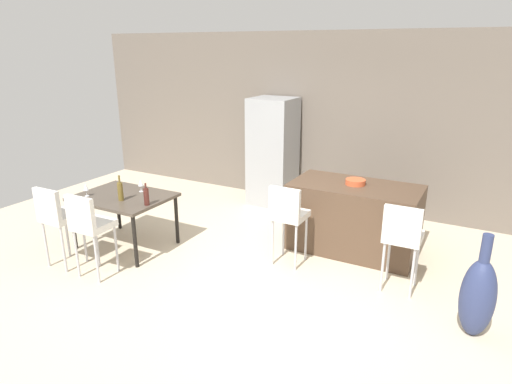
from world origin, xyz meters
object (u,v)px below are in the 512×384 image
(dining_chair_far, at_px, (89,223))
(wine_bottle_far, at_px, (146,196))
(refrigerator, at_px, (273,152))
(wine_glass_middle, at_px, (141,183))
(bar_chair_middle, at_px, (403,234))
(dining_table, at_px, (123,200))
(wine_bottle_right, at_px, (120,191))
(fruit_bowl, at_px, (355,182))
(dining_chair_near, at_px, (57,214))
(bar_chair_left, at_px, (288,213))
(kitchen_island, at_px, (354,218))
(wine_glass_left, at_px, (86,187))
(floor_vase, at_px, (478,297))

(dining_chair_far, xyz_separation_m, wine_bottle_far, (0.26, 0.70, 0.16))
(wine_bottle_far, relative_size, refrigerator, 0.16)
(refrigerator, bearing_deg, wine_glass_middle, -110.06)
(bar_chair_middle, distance_m, dining_table, 3.60)
(wine_bottle_right, distance_m, fruit_bowl, 3.07)
(dining_chair_near, height_order, fruit_bowl, dining_chair_near)
(bar_chair_left, xyz_separation_m, dining_table, (-2.18, -0.57, -0.03))
(dining_table, height_order, wine_bottle_far, wine_bottle_far)
(wine_glass_middle, bearing_deg, refrigerator, 69.94)
(dining_chair_near, distance_m, fruit_bowl, 3.79)
(wine_bottle_right, distance_m, refrigerator, 2.89)
(dining_chair_near, bearing_deg, kitchen_island, 36.12)
(wine_bottle_right, bearing_deg, dining_chair_near, -120.83)
(bar_chair_left, height_order, wine_bottle_far, bar_chair_left)
(wine_bottle_far, height_order, wine_glass_left, wine_bottle_far)
(bar_chair_middle, bearing_deg, refrigerator, 142.01)
(dining_chair_near, distance_m, wine_bottle_right, 0.80)
(wine_glass_left, bearing_deg, fruit_bowl, 27.80)
(dining_table, height_order, wine_glass_left, wine_glass_left)
(bar_chair_middle, height_order, refrigerator, refrigerator)
(wine_bottle_right, distance_m, floor_vase, 4.28)
(wine_bottle_far, distance_m, floor_vase, 3.86)
(wine_bottle_far, xyz_separation_m, wine_glass_middle, (-0.44, 0.38, 0.01))
(bar_chair_middle, bearing_deg, wine_glass_left, -168.29)
(bar_chair_middle, distance_m, floor_vase, 0.98)
(dining_table, height_order, wine_glass_middle, wine_glass_middle)
(bar_chair_middle, relative_size, dining_table, 0.85)
(refrigerator, bearing_deg, wine_bottle_right, -106.72)
(bar_chair_left, height_order, wine_glass_middle, bar_chair_left)
(fruit_bowl, xyz_separation_m, floor_vase, (1.61, -1.32, -0.54))
(dining_chair_far, xyz_separation_m, wine_glass_left, (-0.69, 0.58, 0.17))
(dining_chair_far, bearing_deg, bar_chair_left, 36.43)
(wine_glass_middle, relative_size, floor_vase, 0.17)
(dining_table, xyz_separation_m, dining_chair_far, (0.28, -0.83, 0.03))
(floor_vase, bearing_deg, bar_chair_left, 167.83)
(wine_bottle_right, height_order, fruit_bowl, wine_bottle_right)
(bar_chair_left, bearing_deg, kitchen_island, 54.14)
(bar_chair_middle, bearing_deg, dining_chair_near, -159.89)
(wine_bottle_right, height_order, wine_glass_left, wine_bottle_right)
(wine_bottle_far, bearing_deg, refrigerator, 81.36)
(bar_chair_middle, height_order, dining_chair_far, same)
(kitchen_island, distance_m, bar_chair_middle, 1.16)
(bar_chair_left, distance_m, dining_chair_near, 2.83)
(wine_glass_middle, distance_m, floor_vase, 4.30)
(bar_chair_middle, relative_size, wine_glass_left, 6.03)
(wine_glass_left, bearing_deg, refrigerator, 64.49)
(wine_glass_left, bearing_deg, wine_bottle_far, 7.25)
(fruit_bowl, bearing_deg, bar_chair_left, -124.32)
(dining_chair_far, relative_size, wine_glass_left, 6.03)
(wine_glass_left, height_order, wine_glass_middle, same)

